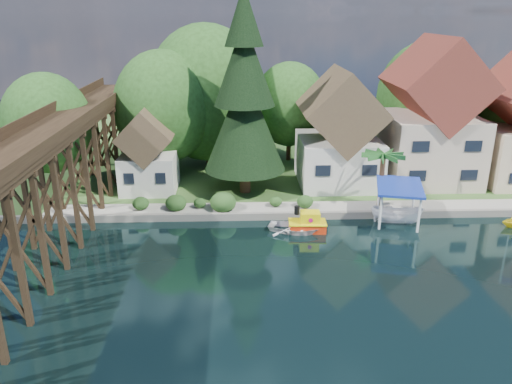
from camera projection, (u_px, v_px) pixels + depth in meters
ground at (278, 265)px, 34.19m from camera, size 140.00×140.00×0.00m
bank at (258, 141)px, 66.04m from camera, size 140.00×52.00×0.50m
seawall at (319, 215)px, 41.73m from camera, size 60.00×0.40×0.62m
promenade at (339, 207)px, 42.94m from camera, size 50.00×2.60×0.06m
trestle_bridge at (57, 171)px, 36.68m from camera, size 4.12×44.18×9.30m
house_left at (339, 136)px, 47.69m from camera, size 7.64×8.64×11.02m
house_center at (431, 121)px, 48.03m from camera, size 8.65×9.18×13.89m
shed at (148, 156)px, 46.13m from camera, size 5.09×5.40×7.85m
bg_trees at (273, 105)px, 51.69m from camera, size 49.90×13.30×10.57m
shrubs at (216, 201)px, 42.31m from camera, size 15.76×2.47×1.70m
conifer at (244, 98)px, 43.71m from camera, size 7.35×7.35×18.11m
palm_tree at (383, 157)px, 41.82m from camera, size 4.18×4.18×5.02m
tugboat at (308, 223)px, 39.34m from camera, size 3.02×1.75×2.14m
boat_white_a at (295, 227)px, 39.27m from camera, size 4.90×4.14×0.86m
boat_canopy at (398, 207)px, 40.48m from camera, size 4.63×5.81×3.29m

